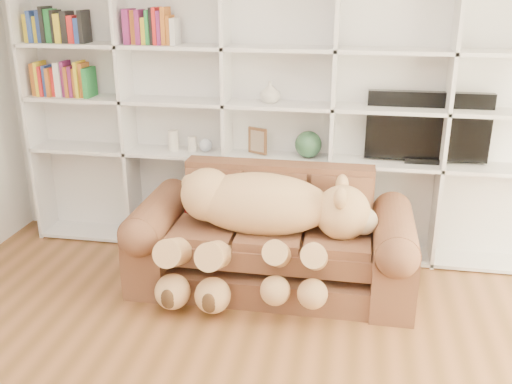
% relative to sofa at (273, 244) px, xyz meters
% --- Properties ---
extents(wall_back, '(5.00, 0.02, 2.70)m').
position_rel_sofa_xyz_m(wall_back, '(-0.05, 0.81, 1.01)').
color(wall_back, white).
rests_on(wall_back, floor).
extents(bookshelf, '(4.43, 0.35, 2.40)m').
position_rel_sofa_xyz_m(bookshelf, '(-0.29, 0.67, 0.97)').
color(bookshelf, white).
rests_on(bookshelf, floor).
extents(sofa, '(2.12, 0.92, 0.89)m').
position_rel_sofa_xyz_m(sofa, '(0.00, 0.00, 0.00)').
color(sofa, brown).
rests_on(sofa, floor).
extents(teddy_bear, '(1.55, 0.86, 0.90)m').
position_rel_sofa_xyz_m(teddy_bear, '(-0.07, -0.18, 0.28)').
color(teddy_bear, tan).
rests_on(teddy_bear, sofa).
extents(throw_pillow, '(0.41, 0.30, 0.39)m').
position_rel_sofa_xyz_m(throw_pillow, '(-0.53, 0.15, 0.30)').
color(throw_pillow, '#5A0F0F').
rests_on(throw_pillow, sofa).
extents(gift_box, '(0.28, 0.26, 0.22)m').
position_rel_sofa_xyz_m(gift_box, '(0.68, 0.02, -0.23)').
color(gift_box, '#AD3917').
rests_on(gift_box, floor).
extents(tv, '(0.97, 0.18, 0.57)m').
position_rel_sofa_xyz_m(tv, '(1.15, 0.66, 0.81)').
color(tv, black).
rests_on(tv, bookshelf).
extents(picture_frame, '(0.17, 0.10, 0.22)m').
position_rel_sofa_xyz_m(picture_frame, '(-0.23, 0.61, 0.65)').
color(picture_frame, brown).
rests_on(picture_frame, bookshelf).
extents(green_vase, '(0.22, 0.22, 0.22)m').
position_rel_sofa_xyz_m(green_vase, '(0.20, 0.61, 0.64)').
color(green_vase, '#2C5637').
rests_on(green_vase, bookshelf).
extents(figurine_tall, '(0.11, 0.11, 0.18)m').
position_rel_sofa_xyz_m(figurine_tall, '(-0.97, 0.61, 0.62)').
color(figurine_tall, silver).
rests_on(figurine_tall, bookshelf).
extents(figurine_short, '(0.08, 0.08, 0.13)m').
position_rel_sofa_xyz_m(figurine_short, '(-0.80, 0.61, 0.59)').
color(figurine_short, silver).
rests_on(figurine_short, bookshelf).
extents(snow_globe, '(0.11, 0.11, 0.11)m').
position_rel_sofa_xyz_m(snow_globe, '(-0.68, 0.61, 0.59)').
color(snow_globe, silver).
rests_on(snow_globe, bookshelf).
extents(shelf_vase, '(0.18, 0.18, 0.17)m').
position_rel_sofa_xyz_m(shelf_vase, '(-0.12, 0.61, 1.07)').
color(shelf_vase, beige).
rests_on(shelf_vase, bookshelf).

